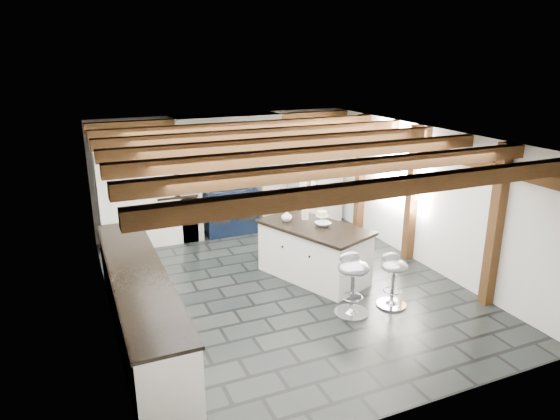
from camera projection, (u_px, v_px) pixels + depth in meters
name	position (u px, v px, depth m)	size (l,w,h in m)	color
ground	(284.00, 287.00, 7.59)	(6.00, 6.00, 0.00)	black
room_shell	(217.00, 200.00, 8.28)	(6.00, 6.03, 6.00)	white
range_cooker	(229.00, 209.00, 9.79)	(1.00, 0.63, 0.99)	black
kitchen_island	(314.00, 251.00, 7.80)	(1.49, 1.95, 1.15)	white
bar_stool_near	(393.00, 274.00, 6.90)	(0.49, 0.49, 0.77)	silver
bar_stool_far	(353.00, 277.00, 6.65)	(0.50, 0.50, 0.87)	silver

